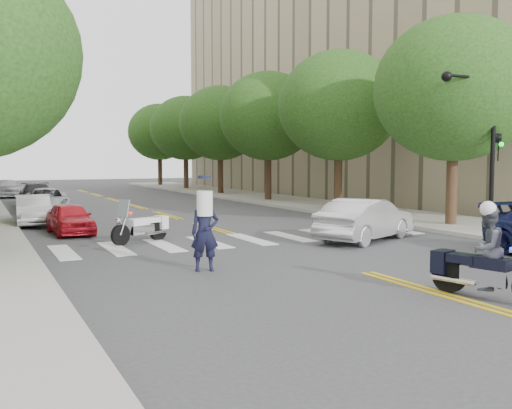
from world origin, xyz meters
TOP-DOWN VIEW (x-y plane):
  - ground at (0.00, 0.00)m, footprint 140.00×140.00m
  - sidewalk_right at (9.50, 22.00)m, footprint 5.00×60.00m
  - building_right at (26.00, 26.00)m, footprint 26.00×44.00m
  - tree_r_0 at (8.80, 6.00)m, footprint 6.40×6.40m
  - tree_r_1 at (8.80, 14.00)m, footprint 6.40×6.40m
  - tree_r_2 at (8.80, 22.00)m, footprint 6.40×6.40m
  - tree_r_3 at (8.80, 30.00)m, footprint 6.40×6.40m
  - tree_r_4 at (8.80, 38.00)m, footprint 6.40×6.40m
  - tree_r_5 at (8.80, 46.00)m, footprint 6.40×6.40m
  - traffic_signal_pole at (7.72, 3.50)m, footprint 2.82×0.42m
  - motorcycle_police at (0.47, -3.09)m, footprint 0.99×2.36m
  - motorcycle_parked at (-3.45, 7.53)m, footprint 2.15×1.24m
  - officer_standing at (-3.44, 2.00)m, footprint 0.77×0.58m
  - convertible at (3.38, 4.50)m, footprint 4.64×3.21m
  - parked_car_a at (-5.36, 10.79)m, footprint 1.52×3.48m
  - parked_car_b at (-6.30, 14.50)m, footprint 1.52×3.86m
  - parked_car_c at (-5.20, 19.50)m, footprint 2.57×4.87m
  - parked_car_d at (-5.20, 24.50)m, footprint 2.16×4.79m
  - parked_car_e at (-6.30, 34.00)m, footprint 1.64×4.05m

SIDE VIEW (x-z plane):
  - ground at x=0.00m, z-range 0.00..0.00m
  - sidewalk_right at x=9.50m, z-range 0.00..0.15m
  - motorcycle_parked at x=-3.45m, z-range -0.22..1.25m
  - parked_car_a at x=-5.36m, z-range 0.00..1.17m
  - parked_car_b at x=-6.30m, z-range 0.00..1.25m
  - parked_car_c at x=-5.20m, z-range 0.00..1.30m
  - parked_car_d at x=-5.20m, z-range 0.00..1.36m
  - parked_car_e at x=-6.30m, z-range 0.00..1.38m
  - convertible at x=3.38m, z-range 0.00..1.45m
  - motorcycle_police at x=0.47m, z-range -0.11..1.84m
  - officer_standing at x=-3.44m, z-range 0.00..1.91m
  - traffic_signal_pole at x=7.72m, z-range 0.72..6.72m
  - tree_r_0 at x=8.80m, z-range 1.33..9.78m
  - tree_r_1 at x=8.80m, z-range 1.33..9.78m
  - tree_r_2 at x=8.80m, z-range 1.33..9.78m
  - tree_r_3 at x=8.80m, z-range 1.33..9.78m
  - tree_r_4 at x=8.80m, z-range 1.33..9.78m
  - tree_r_5 at x=8.80m, z-range 1.33..9.78m
  - building_right at x=26.00m, z-range 0.00..22.00m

